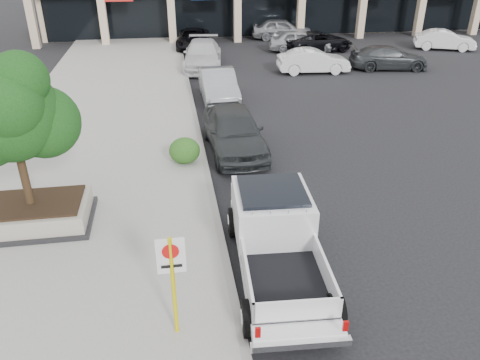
% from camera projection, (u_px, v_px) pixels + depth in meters
% --- Properties ---
extents(ground, '(120.00, 120.00, 0.00)m').
position_uv_depth(ground, '(280.00, 245.00, 12.56)').
color(ground, black).
rests_on(ground, ground).
extents(sidewalk, '(8.00, 52.00, 0.15)m').
position_uv_depth(sidewalk, '(95.00, 162.00, 17.01)').
color(sidewalk, gray).
rests_on(sidewalk, ground).
extents(curb, '(0.20, 52.00, 0.15)m').
position_uv_depth(curb, '(203.00, 155.00, 17.56)').
color(curb, gray).
rests_on(curb, ground).
extents(planter, '(3.20, 2.20, 0.68)m').
position_uv_depth(planter, '(33.00, 213.00, 13.09)').
color(planter, black).
rests_on(planter, sidewalk).
extents(planter_tree, '(2.90, 2.55, 4.00)m').
position_uv_depth(planter_tree, '(17.00, 111.00, 11.88)').
color(planter_tree, black).
rests_on(planter_tree, planter).
extents(no_parking_sign, '(0.55, 0.09, 2.30)m').
position_uv_depth(no_parking_sign, '(172.00, 274.00, 8.95)').
color(no_parking_sign, '#DAC70B').
rests_on(no_parking_sign, sidewalk).
extents(hedge, '(1.10, 0.99, 0.93)m').
position_uv_depth(hedge, '(185.00, 151.00, 16.57)').
color(hedge, '#214F16').
rests_on(hedge, sidewalk).
extents(pickup_truck, '(2.44, 5.78, 1.78)m').
position_uv_depth(pickup_truck, '(278.00, 243.00, 11.12)').
color(pickup_truck, white).
rests_on(pickup_truck, ground).
extents(curb_car_a, '(2.20, 5.01, 1.68)m').
position_uv_depth(curb_car_a, '(234.00, 130.00, 17.69)').
color(curb_car_a, '#2A2D2F').
rests_on(curb_car_a, ground).
extents(curb_car_b, '(1.66, 4.71, 1.55)m').
position_uv_depth(curb_car_b, '(218.00, 86.00, 23.16)').
color(curb_car_b, '#929499').
rests_on(curb_car_b, ground).
extents(curb_car_c, '(2.93, 5.82, 1.62)m').
position_uv_depth(curb_car_c, '(203.00, 55.00, 29.07)').
color(curb_car_c, silver).
rests_on(curb_car_c, ground).
extents(curb_car_d, '(2.84, 5.24, 1.39)m').
position_uv_depth(curb_car_d, '(193.00, 39.00, 34.11)').
color(curb_car_d, black).
rests_on(curb_car_d, ground).
extents(lot_car_a, '(4.74, 2.62, 1.53)m').
position_uv_depth(lot_car_a, '(301.00, 41.00, 33.13)').
color(lot_car_a, '#A1A4A9').
rests_on(lot_car_a, ground).
extents(lot_car_b, '(4.36, 1.74, 1.41)m').
position_uv_depth(lot_car_b, '(313.00, 61.00, 28.07)').
color(lot_car_b, silver).
rests_on(lot_car_b, ground).
extents(lot_car_c, '(5.03, 2.61, 1.39)m').
position_uv_depth(lot_car_c, '(389.00, 58.00, 28.88)').
color(lot_car_c, '#2E3133').
rests_on(lot_car_c, ground).
extents(lot_car_d, '(5.49, 3.48, 1.41)m').
position_uv_depth(lot_car_d, '(318.00, 41.00, 33.27)').
color(lot_car_d, black).
rests_on(lot_car_d, ground).
extents(lot_car_e, '(4.98, 2.68, 1.61)m').
position_uv_depth(lot_car_e, '(282.00, 29.00, 37.14)').
color(lot_car_e, gray).
rests_on(lot_car_e, ground).
extents(lot_car_f, '(4.44, 2.90, 1.38)m').
position_uv_depth(lot_car_f, '(445.00, 40.00, 33.84)').
color(lot_car_f, silver).
rests_on(lot_car_f, ground).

